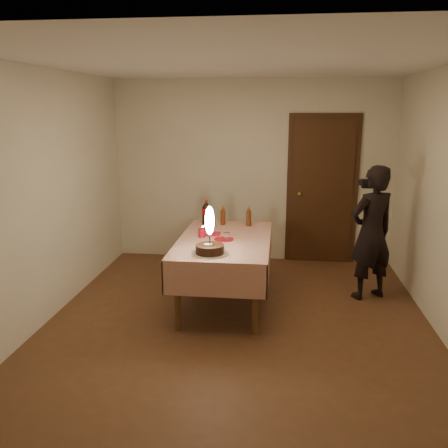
% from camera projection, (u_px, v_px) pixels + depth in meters
% --- Properties ---
extents(ground, '(4.00, 4.50, 0.01)m').
position_uv_depth(ground, '(238.00, 323.00, 4.96)').
color(ground, brown).
rests_on(ground, ground).
extents(room_shell, '(4.04, 4.54, 2.62)m').
position_uv_depth(room_shell, '(243.00, 164.00, 4.64)').
color(room_shell, silver).
rests_on(room_shell, ground).
extents(dining_table, '(1.02, 1.72, 0.77)m').
position_uv_depth(dining_table, '(225.00, 247.00, 5.33)').
color(dining_table, brown).
rests_on(dining_table, ground).
extents(birthday_cake, '(0.36, 0.36, 0.49)m').
position_uv_depth(birthday_cake, '(210.00, 243.00, 4.72)').
color(birthday_cake, white).
rests_on(birthday_cake, dining_table).
extents(red_plate, '(0.22, 0.22, 0.01)m').
position_uv_depth(red_plate, '(224.00, 239.00, 5.25)').
color(red_plate, red).
rests_on(red_plate, dining_table).
extents(red_cup, '(0.08, 0.08, 0.10)m').
position_uv_depth(red_cup, '(202.00, 233.00, 5.35)').
color(red_cup, '#AC0B1D').
rests_on(red_cup, dining_table).
extents(clear_cup, '(0.07, 0.07, 0.09)m').
position_uv_depth(clear_cup, '(227.00, 237.00, 5.21)').
color(clear_cup, white).
rests_on(clear_cup, dining_table).
extents(napkin_stack, '(0.15, 0.15, 0.02)m').
position_uv_depth(napkin_stack, '(213.00, 234.00, 5.46)').
color(napkin_stack, red).
rests_on(napkin_stack, dining_table).
extents(cola_bottle, '(0.10, 0.10, 0.32)m').
position_uv_depth(cola_bottle, '(206.00, 212.00, 5.91)').
color(cola_bottle, black).
rests_on(cola_bottle, dining_table).
extents(amber_bottle_left, '(0.06, 0.06, 0.25)m').
position_uv_depth(amber_bottle_left, '(223.00, 215.00, 5.91)').
color(amber_bottle_left, '#56270E').
rests_on(amber_bottle_left, dining_table).
extents(amber_bottle_right, '(0.06, 0.06, 0.25)m').
position_uv_depth(amber_bottle_right, '(249.00, 217.00, 5.84)').
color(amber_bottle_right, '#56270E').
rests_on(amber_bottle_right, dining_table).
extents(photographer, '(0.68, 0.61, 1.57)m').
position_uv_depth(photographer, '(371.00, 233.00, 5.47)').
color(photographer, black).
rests_on(photographer, ground).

